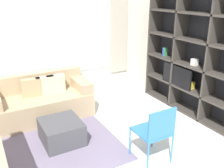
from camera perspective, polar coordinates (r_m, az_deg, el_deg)
wall_back at (r=5.20m, az=-12.62°, el=9.72°), size 5.77×0.11×2.70m
wall_right at (r=5.02m, az=20.56°, el=8.48°), size 0.07×4.57×2.70m
area_rug at (r=4.04m, az=-17.72°, el=-14.93°), size 2.62×1.75×0.01m
shelving_unit at (r=4.96m, az=18.59°, el=6.54°), size 0.36×2.45×2.40m
couch_main at (r=4.93m, az=-16.02°, el=-3.85°), size 1.85×0.85×0.81m
ottoman at (r=4.11m, az=-11.48°, el=-10.66°), size 0.61×0.65×0.37m
folding_chair at (r=3.48m, az=9.93°, el=-10.31°), size 0.44×0.46×0.86m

